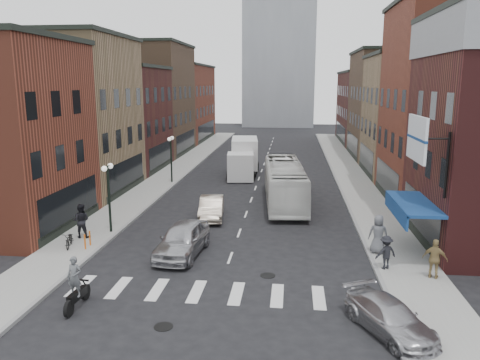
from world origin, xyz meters
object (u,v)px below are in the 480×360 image
object	(u,v)px
billboard_sign	(419,140)
ped_right_c	(378,234)
streetlamp_near	(108,185)
sedan_left_near	(183,239)
box_truck	(243,158)
ped_left_solo	(81,221)
ped_right_a	(386,252)
parked_bicycle	(69,239)
transit_bus	(285,183)
curb_car	(390,318)
streetlamp_far	(171,151)
sedan_left_far	(211,208)
motorcycle_rider	(76,284)
ped_right_b	(435,259)
bike_rack	(87,240)

from	to	relation	value
billboard_sign	ped_right_c	xyz separation A→B (m)	(-1.19, 1.67, -4.99)
streetlamp_near	sedan_left_near	bearing A→B (deg)	-29.84
streetlamp_near	box_truck	distance (m)	19.36
billboard_sign	box_truck	size ratio (longest dim) A/B	0.46
ped_left_solo	ped_right_a	bearing A→B (deg)	165.52
parked_bicycle	streetlamp_near	bearing A→B (deg)	50.00
transit_bus	parked_bicycle	world-z (taller)	transit_bus
curb_car	billboard_sign	bearing A→B (deg)	44.38
streetlamp_far	transit_bus	distance (m)	11.52
sedan_left_far	motorcycle_rider	bearing A→B (deg)	-110.16
ped_left_solo	parked_bicycle	bearing A→B (deg)	86.80
streetlamp_near	parked_bicycle	bearing A→B (deg)	-113.07
streetlamp_far	ped_right_b	xyz separation A→B (m)	(16.73, -18.79, -1.87)
parked_bicycle	ped_right_c	bearing A→B (deg)	-13.62
transit_bus	parked_bicycle	bearing A→B (deg)	-139.74
parked_bicycle	ped_right_a	bearing A→B (deg)	-21.11
motorcycle_rider	streetlamp_far	bearing A→B (deg)	99.81
billboard_sign	motorcycle_rider	bearing A→B (deg)	-158.31
ped_right_c	transit_bus	bearing A→B (deg)	-55.11
bike_rack	parked_bicycle	xyz separation A→B (m)	(-0.97, -0.05, 0.01)
streetlamp_far	parked_bicycle	distance (m)	16.96
billboard_sign	box_truck	distance (m)	24.57
billboard_sign	ped_right_a	distance (m)	5.34
billboard_sign	sedan_left_far	xyz separation A→B (m)	(-10.72, 7.35, -5.43)
curb_car	transit_bus	bearing A→B (deg)	76.21
transit_bus	ped_left_solo	size ratio (longest dim) A/B	5.69
curb_car	ped_right_b	bearing A→B (deg)	32.61
bike_rack	motorcycle_rider	world-z (taller)	motorcycle_rider
box_truck	ped_right_b	distance (m)	25.66
streetlamp_far	bike_rack	xyz separation A→B (m)	(-0.20, -16.70, -2.36)
ped_right_c	motorcycle_rider	bearing A→B (deg)	38.52
streetlamp_far	ped_right_b	world-z (taller)	streetlamp_far
box_truck	curb_car	bearing A→B (deg)	-79.80
curb_car	ped_left_solo	distance (m)	17.27
billboard_sign	ped_left_solo	bearing A→B (deg)	172.29
ped_right_a	sedan_left_far	bearing A→B (deg)	-62.52
bike_rack	parked_bicycle	distance (m)	0.97
streetlamp_near	sedan_left_far	distance (m)	6.89
streetlamp_near	parked_bicycle	xyz separation A→B (m)	(-1.17, -2.75, -2.35)
motorcycle_rider	ped_right_c	bearing A→B (deg)	33.99
streetlamp_far	bike_rack	size ratio (longest dim) A/B	5.14
billboard_sign	bike_rack	world-z (taller)	billboard_sign
motorcycle_rider	parked_bicycle	world-z (taller)	motorcycle_rider
streetlamp_near	transit_bus	distance (m)	12.96
billboard_sign	transit_bus	xyz separation A→B (m)	(-6.10, 11.76, -4.60)
bike_rack	ped_left_solo	size ratio (longest dim) A/B	0.41
parked_bicycle	billboard_sign	bearing A→B (deg)	-19.42
streetlamp_near	ped_right_c	distance (m)	15.02
streetlamp_far	box_truck	distance (m)	7.42
box_truck	ped_left_solo	distance (m)	20.83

